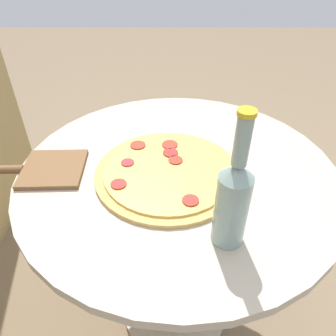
# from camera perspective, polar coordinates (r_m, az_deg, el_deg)

# --- Properties ---
(ground_plane) EXTENTS (8.00, 8.00, 0.00)m
(ground_plane) POSITION_cam_1_polar(r_m,az_deg,el_deg) (1.38, 1.17, -23.40)
(ground_plane) COLOR #7A664C
(table) EXTENTS (0.81, 0.81, 0.69)m
(table) POSITION_cam_1_polar(r_m,az_deg,el_deg) (0.96, 1.56, -8.49)
(table) COLOR #B2A893
(table) RESTS_ON ground_plane
(pizza) EXTENTS (0.36, 0.36, 0.02)m
(pizza) POSITION_cam_1_polar(r_m,az_deg,el_deg) (0.82, -0.04, -0.66)
(pizza) COLOR tan
(pizza) RESTS_ON table
(beer_bottle) EXTENTS (0.06, 0.06, 0.29)m
(beer_bottle) POSITION_cam_1_polar(r_m,az_deg,el_deg) (0.61, 11.20, -5.41)
(beer_bottle) COLOR gray
(beer_bottle) RESTS_ON table
(pizza_paddle) EXTENTS (0.16, 0.29, 0.02)m
(pizza_paddle) POSITION_cam_1_polar(r_m,az_deg,el_deg) (0.89, -21.01, -0.14)
(pizza_paddle) COLOR brown
(pizza_paddle) RESTS_ON table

